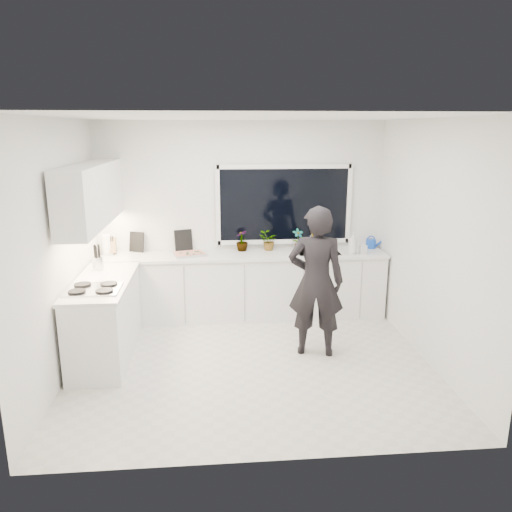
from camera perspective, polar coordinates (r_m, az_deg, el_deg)
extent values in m
cube|color=beige|center=(5.82, -0.52, -12.15)|extent=(4.00, 3.50, 0.02)
cube|color=white|center=(7.07, -1.68, 4.27)|extent=(4.00, 0.02, 2.70)
cube|color=white|center=(5.57, -21.63, 0.51)|extent=(0.02, 3.50, 2.70)
cube|color=white|center=(5.86, 19.46, 1.34)|extent=(0.02, 3.50, 2.70)
cube|color=white|center=(5.21, -0.59, 15.72)|extent=(4.00, 3.50, 0.02)
cube|color=black|center=(7.07, 3.21, 5.89)|extent=(1.80, 0.02, 1.00)
cube|color=white|center=(6.99, -1.48, -3.53)|extent=(3.92, 0.58, 0.88)
cube|color=white|center=(6.07, -16.83, -6.99)|extent=(0.58, 1.60, 0.88)
cube|color=silver|center=(6.85, -1.50, 0.10)|extent=(3.94, 0.62, 0.04)
cube|color=silver|center=(5.93, -17.15, -2.83)|extent=(0.62, 1.60, 0.04)
cube|color=white|center=(6.09, -18.26, 6.70)|extent=(0.34, 2.10, 0.70)
cube|color=silver|center=(7.01, 7.10, 0.07)|extent=(0.58, 0.42, 0.14)
cylinder|color=silver|center=(7.17, 6.80, 1.70)|extent=(0.03, 0.03, 0.22)
cube|color=black|center=(5.59, -18.10, -3.54)|extent=(0.56, 0.48, 0.03)
imported|color=black|center=(5.77, 6.86, -2.94)|extent=(0.72, 0.54, 1.76)
cube|color=silver|center=(6.82, -7.61, 0.21)|extent=(0.49, 0.42, 0.03)
cube|color=#AD1725|center=(6.82, -7.61, 0.35)|extent=(0.45, 0.37, 0.01)
cylinder|color=#1345BA|center=(7.34, 12.98, 1.38)|extent=(0.14, 0.14, 0.13)
cylinder|color=white|center=(7.06, -16.72, 1.17)|extent=(0.13, 0.13, 0.26)
cube|color=#8A5C40|center=(7.09, -16.23, 1.10)|extent=(0.14, 0.11, 0.22)
cylinder|color=silver|center=(6.35, -17.62, -0.80)|extent=(0.17, 0.17, 0.16)
cube|color=black|center=(7.13, -13.48, 1.58)|extent=(0.21, 0.11, 0.28)
cube|color=black|center=(7.06, -8.29, 1.79)|extent=(0.24, 0.10, 0.30)
imported|color=#26662D|center=(6.98, -1.61, 1.77)|extent=(0.23, 0.23, 0.29)
imported|color=#26662D|center=(7.01, 1.37, 1.74)|extent=(0.25, 0.22, 0.27)
imported|color=#26662D|center=(7.07, 4.83, 1.93)|extent=(0.18, 0.14, 0.30)
imported|color=#26662D|center=(7.12, 6.77, 1.84)|extent=(0.18, 0.19, 0.27)
imported|color=#D8BF66|center=(6.93, 11.02, 1.48)|extent=(0.16, 0.16, 0.31)
imported|color=#D8BF66|center=(6.99, 12.16, 0.99)|extent=(0.10, 0.10, 0.18)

